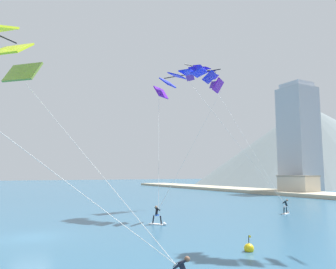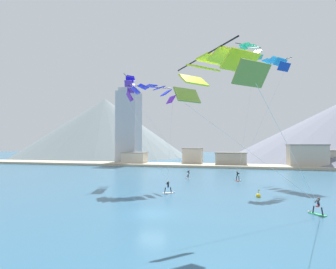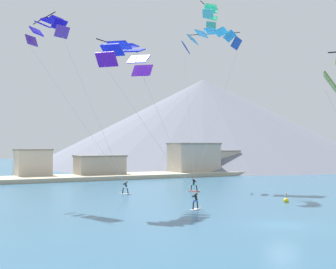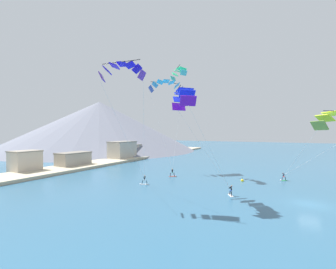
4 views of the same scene
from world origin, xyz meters
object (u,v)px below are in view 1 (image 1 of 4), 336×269
kitesurfer_mid_center (286,209)px  parafoil_kite_mid_center (204,74)px  kitesurfer_near_lead (159,219)px  parafoil_kite_near_lead (188,80)px  race_marker_buoy (249,248)px

kitesurfer_mid_center → parafoil_kite_mid_center: (-10.22, -3.57, 17.50)m
kitesurfer_near_lead → parafoil_kite_near_lead: bearing=127.4°
kitesurfer_near_lead → race_marker_buoy: kitesurfer_near_lead is taller
parafoil_kite_mid_center → kitesurfer_near_lead: bearing=-49.2°
kitesurfer_mid_center → race_marker_buoy: size_ratio=1.72×
kitesurfer_mid_center → parafoil_kite_mid_center: 20.57m
parafoil_kite_mid_center → race_marker_buoy: 30.40m
kitesurfer_mid_center → parafoil_kite_mid_center: size_ratio=0.10×
kitesurfer_near_lead → parafoil_kite_mid_center: parafoil_kite_mid_center is taller
kitesurfer_near_lead → race_marker_buoy: 11.03m
kitesurfer_mid_center → parafoil_kite_near_lead: size_ratio=0.12×
kitesurfer_mid_center → race_marker_buoy: kitesurfer_mid_center is taller
parafoil_kite_near_lead → race_marker_buoy: 22.02m
kitesurfer_mid_center → parafoil_kite_mid_center: parafoil_kite_mid_center is taller
kitesurfer_mid_center → parafoil_kite_near_lead: bearing=-112.9°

